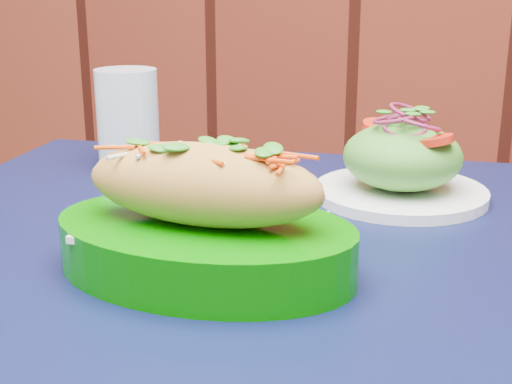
% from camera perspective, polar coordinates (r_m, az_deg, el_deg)
% --- Properties ---
extents(cafe_table, '(0.86, 0.86, 0.75)m').
position_cam_1_polar(cafe_table, '(0.68, -0.47, -12.08)').
color(cafe_table, black).
rests_on(cafe_table, ground).
extents(banh_mi_basket, '(0.27, 0.18, 0.12)m').
position_cam_1_polar(banh_mi_basket, '(0.60, -4.17, -2.40)').
color(banh_mi_basket, '#036B00').
rests_on(banh_mi_basket, cafe_table).
extents(salad_plate, '(0.20, 0.20, 0.10)m').
position_cam_1_polar(salad_plate, '(0.82, 11.60, 2.21)').
color(salad_plate, white).
rests_on(salad_plate, cafe_table).
extents(water_glass, '(0.08, 0.08, 0.13)m').
position_cam_1_polar(water_glass, '(0.94, -10.22, 5.75)').
color(water_glass, silver).
rests_on(water_glass, cafe_table).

